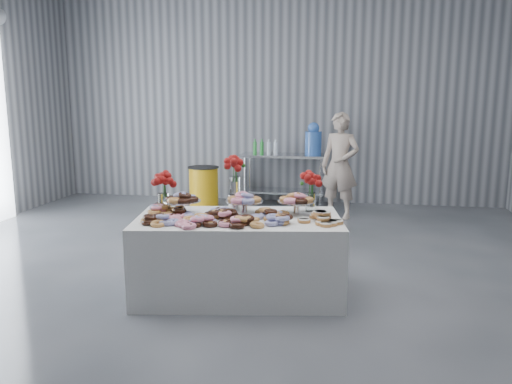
% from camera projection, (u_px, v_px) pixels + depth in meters
% --- Properties ---
extents(ground, '(9.00, 9.00, 0.00)m').
position_uv_depth(ground, '(213.00, 289.00, 4.90)').
color(ground, '#3C3F44').
rests_on(ground, ground).
extents(room_walls, '(8.04, 9.04, 4.02)m').
position_uv_depth(room_walls, '(181.00, 10.00, 4.53)').
color(room_walls, gray).
rests_on(room_walls, ground).
extents(display_table, '(2.03, 1.29, 0.75)m').
position_uv_depth(display_table, '(239.00, 256.00, 4.72)').
color(display_table, white).
rests_on(display_table, ground).
extents(prep_table, '(1.50, 0.60, 0.90)m').
position_uv_depth(prep_table, '(284.00, 170.00, 8.72)').
color(prep_table, silver).
rests_on(prep_table, ground).
extents(donut_mounds, '(1.91, 1.07, 0.09)m').
position_uv_depth(donut_mounds, '(237.00, 214.00, 4.60)').
color(donut_mounds, '#C98549').
rests_on(donut_mounds, display_table).
extents(cake_stand_left, '(0.36, 0.36, 0.17)m').
position_uv_depth(cake_stand_left, '(182.00, 199.00, 4.79)').
color(cake_stand_left, silver).
rests_on(cake_stand_left, display_table).
extents(cake_stand_mid, '(0.36, 0.36, 0.17)m').
position_uv_depth(cake_stand_mid, '(244.00, 200.00, 4.78)').
color(cake_stand_mid, silver).
rests_on(cake_stand_mid, display_table).
extents(cake_stand_right, '(0.36, 0.36, 0.17)m').
position_uv_depth(cake_stand_right, '(296.00, 200.00, 4.77)').
color(cake_stand_right, silver).
rests_on(cake_stand_right, display_table).
extents(danish_pile, '(0.48, 0.48, 0.11)m').
position_uv_depth(danish_pile, '(321.00, 216.00, 4.49)').
color(danish_pile, white).
rests_on(danish_pile, display_table).
extents(bouquet_left, '(0.26, 0.26, 0.42)m').
position_uv_depth(bouquet_left, '(163.00, 182.00, 4.86)').
color(bouquet_left, white).
rests_on(bouquet_left, display_table).
extents(bouquet_right, '(0.26, 0.26, 0.42)m').
position_uv_depth(bouquet_right, '(311.00, 181.00, 4.88)').
color(bouquet_right, white).
rests_on(bouquet_right, display_table).
extents(bouquet_center, '(0.26, 0.26, 0.57)m').
position_uv_depth(bouquet_center, '(235.00, 172.00, 4.93)').
color(bouquet_center, silver).
rests_on(bouquet_center, display_table).
extents(water_jug, '(0.28, 0.28, 0.55)m').
position_uv_depth(water_jug, '(313.00, 140.00, 8.54)').
color(water_jug, '#4480E8').
rests_on(water_jug, prep_table).
extents(drink_bottles, '(0.54, 0.08, 0.27)m').
position_uv_depth(drink_bottles, '(265.00, 147.00, 8.60)').
color(drink_bottles, '#268C33').
rests_on(drink_bottles, prep_table).
extents(person, '(0.70, 0.57, 1.65)m').
position_uv_depth(person, '(340.00, 166.00, 7.75)').
color(person, '#CC8C93').
rests_on(person, ground).
extents(trash_barrel, '(0.54, 0.54, 0.69)m').
position_uv_depth(trash_barrel, '(204.00, 186.00, 8.67)').
color(trash_barrel, '#EBAC13').
rests_on(trash_barrel, ground).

